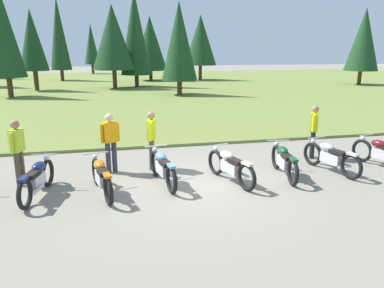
{
  "coord_description": "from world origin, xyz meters",
  "views": [
    {
      "loc": [
        -2.07,
        -8.73,
        3.35
      ],
      "look_at": [
        0.0,
        0.6,
        0.9
      ],
      "focal_mm": 34.65,
      "sensor_mm": 36.0,
      "label": 1
    }
  ],
  "objects_px": {
    "motorcycle_silver": "(331,157)",
    "rider_with_back_turned": "(110,140)",
    "motorcycle_orange": "(101,177)",
    "rider_in_hivis_vest": "(151,137)",
    "motorcycle_sky_blue": "(163,167)",
    "rider_checking_bike": "(314,129)",
    "motorcycle_british_green": "(284,161)",
    "motorcycle_cream": "(230,166)",
    "motorcycle_maroon": "(383,153)",
    "motorcycle_navy": "(37,179)",
    "rider_near_row_end": "(18,149)"
  },
  "relations": [
    {
      "from": "motorcycle_silver",
      "to": "rider_with_back_turned",
      "type": "height_order",
      "value": "rider_with_back_turned"
    },
    {
      "from": "motorcycle_orange",
      "to": "rider_in_hivis_vest",
      "type": "height_order",
      "value": "rider_in_hivis_vest"
    },
    {
      "from": "motorcycle_sky_blue",
      "to": "motorcycle_silver",
      "type": "xyz_separation_m",
      "value": [
        4.73,
        -0.05,
        0.0
      ]
    },
    {
      "from": "motorcycle_silver",
      "to": "rider_checking_bike",
      "type": "xyz_separation_m",
      "value": [
        0.23,
        1.37,
        0.51
      ]
    },
    {
      "from": "motorcycle_british_green",
      "to": "rider_checking_bike",
      "type": "height_order",
      "value": "rider_checking_bike"
    },
    {
      "from": "motorcycle_sky_blue",
      "to": "motorcycle_cream",
      "type": "height_order",
      "value": "same"
    },
    {
      "from": "motorcycle_sky_blue",
      "to": "motorcycle_maroon",
      "type": "distance_m",
      "value": 6.42
    },
    {
      "from": "motorcycle_sky_blue",
      "to": "motorcycle_maroon",
      "type": "relative_size",
      "value": 1.02
    },
    {
      "from": "motorcycle_british_green",
      "to": "rider_with_back_turned",
      "type": "distance_m",
      "value": 4.76
    },
    {
      "from": "motorcycle_sky_blue",
      "to": "rider_with_back_turned",
      "type": "height_order",
      "value": "rider_with_back_turned"
    },
    {
      "from": "motorcycle_sky_blue",
      "to": "motorcycle_navy",
      "type": "bearing_deg",
      "value": -176.01
    },
    {
      "from": "motorcycle_maroon",
      "to": "motorcycle_sky_blue",
      "type": "bearing_deg",
      "value": 179.66
    },
    {
      "from": "rider_in_hivis_vest",
      "to": "rider_near_row_end",
      "type": "bearing_deg",
      "value": -170.6
    },
    {
      "from": "motorcycle_cream",
      "to": "rider_with_back_turned",
      "type": "xyz_separation_m",
      "value": [
        -2.98,
        1.45,
        0.51
      ]
    },
    {
      "from": "motorcycle_cream",
      "to": "rider_near_row_end",
      "type": "distance_m",
      "value": 5.36
    },
    {
      "from": "rider_near_row_end",
      "to": "motorcycle_orange",
      "type": "bearing_deg",
      "value": -28.59
    },
    {
      "from": "motorcycle_british_green",
      "to": "rider_with_back_turned",
      "type": "xyz_separation_m",
      "value": [
        -4.54,
        1.33,
        0.51
      ]
    },
    {
      "from": "motorcycle_orange",
      "to": "motorcycle_silver",
      "type": "height_order",
      "value": "same"
    },
    {
      "from": "motorcycle_british_green",
      "to": "motorcycle_cream",
      "type": "bearing_deg",
      "value": -175.93
    },
    {
      "from": "rider_near_row_end",
      "to": "rider_checking_bike",
      "type": "bearing_deg",
      "value": 3.99
    },
    {
      "from": "motorcycle_maroon",
      "to": "rider_near_row_end",
      "type": "bearing_deg",
      "value": 175.6
    },
    {
      "from": "motorcycle_british_green",
      "to": "motorcycle_silver",
      "type": "xyz_separation_m",
      "value": [
        1.45,
        0.08,
        0.0
      ]
    },
    {
      "from": "motorcycle_navy",
      "to": "motorcycle_orange",
      "type": "distance_m",
      "value": 1.47
    },
    {
      "from": "motorcycle_cream",
      "to": "rider_in_hivis_vest",
      "type": "height_order",
      "value": "rider_in_hivis_vest"
    },
    {
      "from": "motorcycle_navy",
      "to": "rider_in_hivis_vest",
      "type": "relative_size",
      "value": 1.25
    },
    {
      "from": "motorcycle_navy",
      "to": "motorcycle_orange",
      "type": "bearing_deg",
      "value": -6.53
    },
    {
      "from": "rider_with_back_turned",
      "to": "rider_in_hivis_vest",
      "type": "bearing_deg",
      "value": 4.53
    },
    {
      "from": "motorcycle_cream",
      "to": "motorcycle_british_green",
      "type": "xyz_separation_m",
      "value": [
        1.56,
        0.11,
        0.0
      ]
    },
    {
      "from": "motorcycle_sky_blue",
      "to": "rider_with_back_turned",
      "type": "bearing_deg",
      "value": 136.51
    },
    {
      "from": "motorcycle_orange",
      "to": "rider_with_back_turned",
      "type": "relative_size",
      "value": 1.24
    },
    {
      "from": "motorcycle_navy",
      "to": "motorcycle_sky_blue",
      "type": "height_order",
      "value": "same"
    },
    {
      "from": "rider_near_row_end",
      "to": "motorcycle_navy",
      "type": "bearing_deg",
      "value": -58.86
    },
    {
      "from": "motorcycle_cream",
      "to": "rider_near_row_end",
      "type": "relative_size",
      "value": 1.22
    },
    {
      "from": "rider_with_back_turned",
      "to": "motorcycle_orange",
      "type": "bearing_deg",
      "value": -98.78
    },
    {
      "from": "motorcycle_orange",
      "to": "motorcycle_sky_blue",
      "type": "distance_m",
      "value": 1.56
    },
    {
      "from": "motorcycle_cream",
      "to": "rider_near_row_end",
      "type": "xyz_separation_m",
      "value": [
        -5.25,
        0.97,
        0.51
      ]
    },
    {
      "from": "motorcycle_navy",
      "to": "motorcycle_silver",
      "type": "relative_size",
      "value": 1.01
    },
    {
      "from": "motorcycle_orange",
      "to": "motorcycle_cream",
      "type": "height_order",
      "value": "same"
    },
    {
      "from": "motorcycle_cream",
      "to": "rider_checking_bike",
      "type": "relative_size",
      "value": 1.22
    },
    {
      "from": "motorcycle_orange",
      "to": "rider_near_row_end",
      "type": "xyz_separation_m",
      "value": [
        -2.02,
        1.1,
        0.51
      ]
    },
    {
      "from": "motorcycle_maroon",
      "to": "rider_checking_bike",
      "type": "bearing_deg",
      "value": 137.24
    },
    {
      "from": "rider_checking_bike",
      "to": "motorcycle_sky_blue",
      "type": "bearing_deg",
      "value": -165.08
    },
    {
      "from": "motorcycle_silver",
      "to": "rider_checking_bike",
      "type": "relative_size",
      "value": 1.23
    },
    {
      "from": "motorcycle_navy",
      "to": "rider_with_back_turned",
      "type": "distance_m",
      "value": 2.27
    },
    {
      "from": "rider_with_back_turned",
      "to": "motorcycle_british_green",
      "type": "bearing_deg",
      "value": -16.36
    },
    {
      "from": "motorcycle_sky_blue",
      "to": "rider_in_hivis_vest",
      "type": "xyz_separation_m",
      "value": [
        -0.13,
        1.29,
        0.51
      ]
    },
    {
      "from": "rider_near_row_end",
      "to": "motorcycle_maroon",
      "type": "bearing_deg",
      "value": -4.4
    },
    {
      "from": "motorcycle_british_green",
      "to": "rider_checking_bike",
      "type": "bearing_deg",
      "value": 40.87
    },
    {
      "from": "motorcycle_orange",
      "to": "rider_in_hivis_vest",
      "type": "distance_m",
      "value": 2.22
    },
    {
      "from": "motorcycle_maroon",
      "to": "rider_in_hivis_vest",
      "type": "relative_size",
      "value": 1.22
    }
  ]
}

